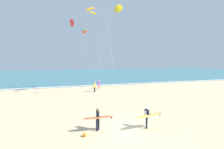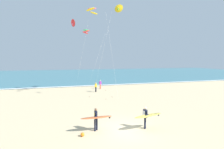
# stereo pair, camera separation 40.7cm
# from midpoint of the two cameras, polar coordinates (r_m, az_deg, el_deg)

# --- Properties ---
(ground_plane) EXTENTS (160.00, 160.00, 0.00)m
(ground_plane) POSITION_cam_midpoint_polar(r_m,az_deg,el_deg) (14.07, 5.79, -17.36)
(ground_plane) COLOR #D1BA8E
(ocean_water) EXTENTS (160.00, 60.00, 0.08)m
(ocean_water) POSITION_cam_midpoint_polar(r_m,az_deg,el_deg) (65.33, -11.98, 0.06)
(ocean_water) COLOR teal
(ocean_water) RESTS_ON ground
(shoreline_foam) EXTENTS (160.00, 0.85, 0.01)m
(shoreline_foam) POSITION_cam_midpoint_polar(r_m,az_deg,el_deg) (35.95, -8.30, -3.60)
(shoreline_foam) COLOR white
(shoreline_foam) RESTS_ON ocean_water
(surfer_lead) EXTENTS (2.36, 0.97, 1.71)m
(surfer_lead) POSITION_cam_midpoint_polar(r_m,az_deg,el_deg) (13.43, -4.26, -13.69)
(surfer_lead) COLOR black
(surfer_lead) RESTS_ON ground
(surfer_trailing) EXTENTS (2.35, 1.02, 1.71)m
(surfer_trailing) POSITION_cam_midpoint_polar(r_m,az_deg,el_deg) (14.06, 11.90, -12.91)
(surfer_trailing) COLOR black
(surfer_trailing) RESTS_ON ground
(kite_arc_emerald_near) EXTENTS (3.77, 2.26, 10.20)m
(kite_arc_emerald_near) POSITION_cam_midpoint_polar(r_m,az_deg,el_deg) (29.83, -7.98, 13.57)
(kite_arc_emerald_near) COLOR red
(kite_arc_emerald_near) RESTS_ON ground
(kite_delta_scarlet_mid) EXTENTS (2.20, 4.30, 11.55)m
(kite_delta_scarlet_mid) POSITION_cam_midpoint_polar(r_m,az_deg,el_deg) (28.95, -11.88, 15.86)
(kite_delta_scarlet_mid) COLOR red
(kite_delta_scarlet_mid) RESTS_ON ground
(kite_arc_rose_far) EXTENTS (3.58, 2.73, 12.41)m
(kite_arc_rose_far) POSITION_cam_midpoint_polar(r_m,az_deg,el_deg) (25.95, -5.91, 19.83)
(kite_arc_rose_far) COLOR yellow
(kite_arc_rose_far) RESTS_ON ground
(kite_delta_golden_high) EXTENTS (1.95, 1.58, 12.25)m
(kite_delta_golden_high) POSITION_cam_midpoint_polar(r_m,az_deg,el_deg) (23.52, 2.66, 20.41)
(kite_delta_golden_high) COLOR yellow
(kite_delta_golden_high) RESTS_ON ground
(bystander_yellow_top) EXTENTS (0.40, 0.35, 1.59)m
(bystander_yellow_top) POSITION_cam_midpoint_polar(r_m,az_deg,el_deg) (29.21, -4.85, -4.07)
(bystander_yellow_top) COLOR black
(bystander_yellow_top) RESTS_ON ground
(bystander_purple_top) EXTENTS (0.50, 0.22, 1.59)m
(bystander_purple_top) POSITION_cam_midpoint_polar(r_m,az_deg,el_deg) (32.38, -3.44, -3.19)
(bystander_purple_top) COLOR #D8593F
(bystander_purple_top) RESTS_ON ground
(beach_ball) EXTENTS (0.28, 0.28, 0.28)m
(beach_ball) POSITION_cam_midpoint_polar(r_m,az_deg,el_deg) (13.03, -8.58, -18.59)
(beach_ball) COLOR orange
(beach_ball) RESTS_ON ground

